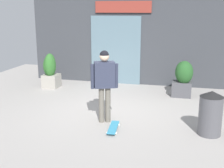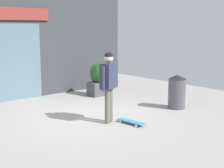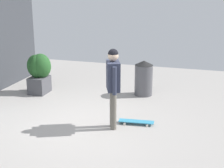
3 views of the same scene
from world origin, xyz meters
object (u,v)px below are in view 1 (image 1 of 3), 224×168
at_px(planter_box_left, 50,70).
at_px(trash_bin, 210,113).
at_px(skateboarder, 104,78).
at_px(skateboard, 113,127).
at_px(planter_box_right, 184,76).

xyz_separation_m(planter_box_left, trash_bin, (5.20, -2.90, -0.13)).
distance_m(skateboarder, skateboard, 1.18).
xyz_separation_m(skateboarder, planter_box_left, (-2.76, 2.73, -0.46)).
height_order(planter_box_right, trash_bin, planter_box_right).
xyz_separation_m(skateboard, planter_box_left, (-3.09, 3.18, 0.57)).
xyz_separation_m(planter_box_right, trash_bin, (0.64, -2.94, -0.16)).
xyz_separation_m(skateboarder, planter_box_right, (1.80, 2.77, -0.43)).
bearing_deg(skateboarder, planter_box_right, 124.56).
distance_m(planter_box_right, trash_bin, 3.01).
bearing_deg(skateboarder, planter_box_left, -157.17).
height_order(skateboarder, planter_box_left, skateboarder).
relative_size(planter_box_right, trash_bin, 1.15).
bearing_deg(skateboard, trash_bin, 91.66).
relative_size(skateboarder, planter_box_left, 1.45).
xyz_separation_m(skateboard, planter_box_right, (1.47, 3.22, 0.60)).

